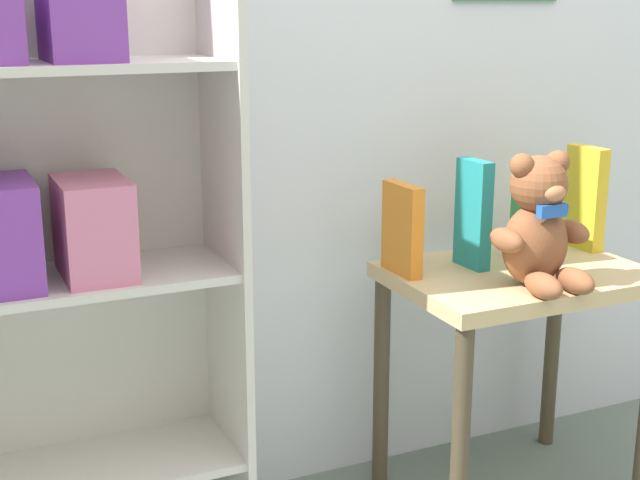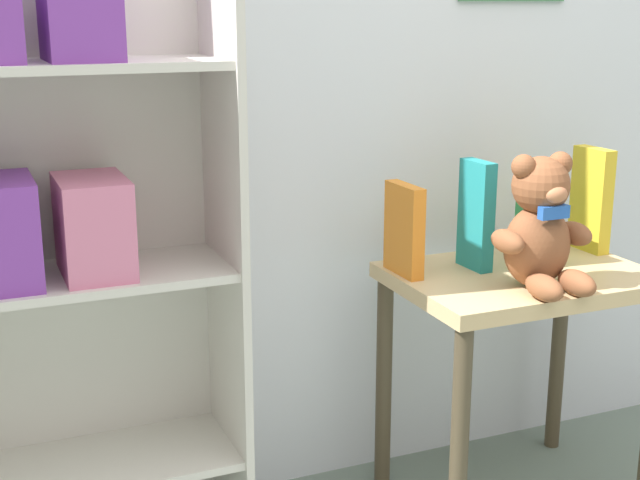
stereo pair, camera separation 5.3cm
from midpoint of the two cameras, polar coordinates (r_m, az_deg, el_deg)
bookshelf_side at (r=1.87m, az=-16.40°, el=0.56°), size 0.75×0.29×1.32m
display_table at (r=2.18m, az=13.34°, el=-4.54°), size 0.59×0.42×0.59m
teddy_bear at (r=2.00m, az=14.70°, el=0.77°), size 0.23×0.21×0.30m
book_standing_orange at (r=2.05m, az=6.14°, el=0.66°), size 0.04×0.14×0.21m
book_standing_teal at (r=2.12m, az=10.67°, el=1.58°), size 0.04×0.11×0.26m
book_standing_green at (r=2.23m, az=14.44°, el=1.31°), size 0.03×0.15×0.20m
book_standing_yellow at (r=2.35m, az=17.58°, el=2.49°), size 0.04×0.12×0.26m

